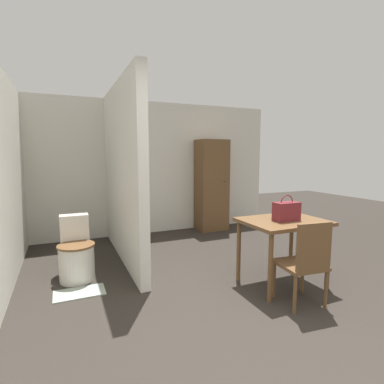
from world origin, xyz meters
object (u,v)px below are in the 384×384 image
object	(u,v)px
dining_table	(283,229)
toilet	(76,254)
handbag	(286,211)
wooden_cabinet	(212,185)
space_heater	(306,241)
wooden_chair	(305,261)

from	to	relation	value
dining_table	toilet	bearing A→B (deg)	152.46
toilet	handbag	distance (m)	2.56
toilet	wooden_cabinet	xyz separation A→B (m)	(2.64, 1.51, 0.60)
dining_table	space_heater	xyz separation A→B (m)	(1.06, 0.70, -0.46)
dining_table	wooden_cabinet	xyz separation A→B (m)	(0.44, 2.65, 0.23)
wooden_cabinet	space_heater	bearing A→B (deg)	-72.32
dining_table	wooden_chair	bearing A→B (deg)	-105.72
dining_table	handbag	size ratio (longest dim) A/B	3.11
dining_table	handbag	world-z (taller)	handbag
dining_table	wooden_chair	xyz separation A→B (m)	(-0.14, -0.50, -0.20)
dining_table	wooden_cabinet	distance (m)	2.70
handbag	wooden_cabinet	xyz separation A→B (m)	(0.44, 2.70, 0.02)
dining_table	toilet	xyz separation A→B (m)	(-2.20, 1.14, -0.37)
dining_table	handbag	xyz separation A→B (m)	(-0.00, -0.05, 0.21)
wooden_chair	space_heater	bearing A→B (deg)	51.09
handbag	space_heater	world-z (taller)	handbag
wooden_cabinet	space_heater	world-z (taller)	wooden_cabinet
dining_table	toilet	size ratio (longest dim) A/B	1.22
toilet	space_heater	size ratio (longest dim) A/B	1.81
wooden_chair	wooden_cabinet	bearing A→B (deg)	85.87
wooden_chair	handbag	distance (m)	0.63
handbag	wooden_cabinet	world-z (taller)	wooden_cabinet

